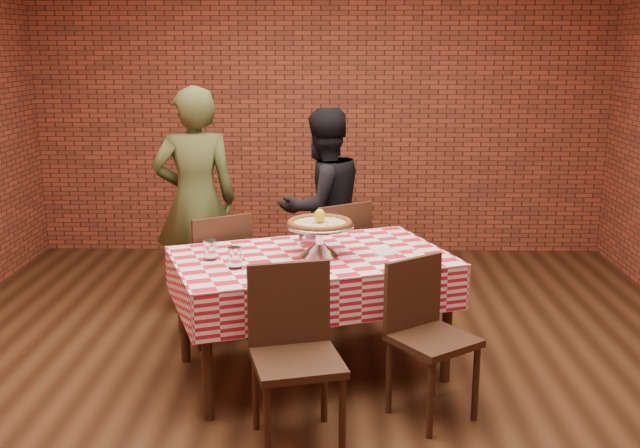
{
  "coord_description": "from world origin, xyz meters",
  "views": [
    {
      "loc": [
        0.12,
        -4.08,
        2.0
      ],
      "look_at": [
        0.04,
        0.3,
        0.93
      ],
      "focal_mm": 41.17,
      "sensor_mm": 36.0,
      "label": 1
    }
  ],
  "objects_px": {
    "chair_near_left": "(297,361)",
    "diner_olive": "(196,201)",
    "pizza_stand": "(320,240)",
    "chair_far_left": "(213,275)",
    "diner_black": "(322,207)",
    "pizza": "(320,224)",
    "table": "(311,315)",
    "chair_far_right": "(330,261)",
    "water_glass_left": "(235,258)",
    "condiment_caddy": "(307,232)",
    "chair_near_right": "(433,343)",
    "water_glass_right": "(210,250)"
  },
  "relations": [
    {
      "from": "chair_near_left",
      "to": "diner_olive",
      "type": "xyz_separation_m",
      "value": [
        -0.86,
        1.96,
        0.4
      ]
    },
    {
      "from": "pizza_stand",
      "to": "chair_far_left",
      "type": "height_order",
      "value": "pizza_stand"
    },
    {
      "from": "chair_far_left",
      "to": "diner_black",
      "type": "distance_m",
      "value": 1.1
    },
    {
      "from": "pizza",
      "to": "table",
      "type": "bearing_deg",
      "value": -172.3
    },
    {
      "from": "table",
      "to": "pizza_stand",
      "type": "distance_m",
      "value": 0.48
    },
    {
      "from": "pizza_stand",
      "to": "chair_far_right",
      "type": "xyz_separation_m",
      "value": [
        0.06,
        0.88,
        -0.39
      ]
    },
    {
      "from": "water_glass_left",
      "to": "chair_far_left",
      "type": "bearing_deg",
      "value": 108.19
    },
    {
      "from": "table",
      "to": "water_glass_left",
      "type": "relative_size",
      "value": 13.21
    },
    {
      "from": "condiment_caddy",
      "to": "chair_near_right",
      "type": "height_order",
      "value": "condiment_caddy"
    },
    {
      "from": "chair_near_left",
      "to": "diner_black",
      "type": "xyz_separation_m",
      "value": [
        0.09,
        2.16,
        0.31
      ]
    },
    {
      "from": "diner_olive",
      "to": "diner_black",
      "type": "xyz_separation_m",
      "value": [
        0.95,
        0.2,
        -0.09
      ]
    },
    {
      "from": "chair_near_right",
      "to": "chair_far_left",
      "type": "bearing_deg",
      "value": 104.9
    },
    {
      "from": "chair_near_right",
      "to": "chair_far_right",
      "type": "bearing_deg",
      "value": 75.62
    },
    {
      "from": "chair_near_left",
      "to": "chair_far_right",
      "type": "xyz_separation_m",
      "value": [
        0.16,
        1.75,
        0.0
      ]
    },
    {
      "from": "chair_far_right",
      "to": "water_glass_right",
      "type": "bearing_deg",
      "value": 21.87
    },
    {
      "from": "chair_near_right",
      "to": "water_glass_right",
      "type": "bearing_deg",
      "value": 124.53
    },
    {
      "from": "chair_near_right",
      "to": "diner_black",
      "type": "xyz_separation_m",
      "value": [
        -0.63,
        1.87,
        0.33
      ]
    },
    {
      "from": "chair_near_left",
      "to": "chair_near_right",
      "type": "bearing_deg",
      "value": 7.47
    },
    {
      "from": "condiment_caddy",
      "to": "pizza",
      "type": "bearing_deg",
      "value": -77.09
    },
    {
      "from": "table",
      "to": "chair_far_right",
      "type": "height_order",
      "value": "chair_far_right"
    },
    {
      "from": "condiment_caddy",
      "to": "diner_olive",
      "type": "height_order",
      "value": "diner_olive"
    },
    {
      "from": "chair_far_right",
      "to": "diner_olive",
      "type": "bearing_deg",
      "value": -44.86
    },
    {
      "from": "condiment_caddy",
      "to": "chair_far_right",
      "type": "relative_size",
      "value": 0.16
    },
    {
      "from": "chair_near_right",
      "to": "diner_black",
      "type": "relative_size",
      "value": 0.57
    },
    {
      "from": "chair_far_left",
      "to": "diner_black",
      "type": "xyz_separation_m",
      "value": [
        0.75,
        0.74,
        0.32
      ]
    },
    {
      "from": "water_glass_right",
      "to": "chair_near_left",
      "type": "relative_size",
      "value": 0.13
    },
    {
      "from": "pizza",
      "to": "chair_near_right",
      "type": "height_order",
      "value": "pizza"
    },
    {
      "from": "water_glass_left",
      "to": "chair_near_left",
      "type": "distance_m",
      "value": 0.79
    },
    {
      "from": "table",
      "to": "diner_black",
      "type": "height_order",
      "value": "diner_black"
    },
    {
      "from": "table",
      "to": "water_glass_left",
      "type": "xyz_separation_m",
      "value": [
        -0.43,
        -0.27,
        0.44
      ]
    },
    {
      "from": "diner_black",
      "to": "chair_far_left",
      "type": "bearing_deg",
      "value": 9.27
    },
    {
      "from": "pizza_stand",
      "to": "chair_far_right",
      "type": "bearing_deg",
      "value": 86.15
    },
    {
      "from": "chair_far_right",
      "to": "diner_black",
      "type": "relative_size",
      "value": 0.6
    },
    {
      "from": "table",
      "to": "diner_black",
      "type": "distance_m",
      "value": 1.36
    },
    {
      "from": "pizza_stand",
      "to": "diner_olive",
      "type": "distance_m",
      "value": 1.45
    },
    {
      "from": "water_glass_right",
      "to": "chair_near_right",
      "type": "xyz_separation_m",
      "value": [
        1.27,
        -0.46,
        -0.38
      ]
    },
    {
      "from": "chair_near_right",
      "to": "chair_far_left",
      "type": "relative_size",
      "value": 0.96
    },
    {
      "from": "pizza_stand",
      "to": "chair_near_right",
      "type": "xyz_separation_m",
      "value": [
        0.63,
        -0.58,
        -0.42
      ]
    },
    {
      "from": "table",
      "to": "diner_olive",
      "type": "height_order",
      "value": "diner_olive"
    },
    {
      "from": "water_glass_left",
      "to": "chair_far_left",
      "type": "height_order",
      "value": "chair_far_left"
    },
    {
      "from": "pizza",
      "to": "diner_olive",
      "type": "relative_size",
      "value": 0.23
    },
    {
      "from": "pizza",
      "to": "diner_olive",
      "type": "xyz_separation_m",
      "value": [
        -0.95,
        1.09,
        -0.09
      ]
    },
    {
      "from": "condiment_caddy",
      "to": "chair_near_left",
      "type": "distance_m",
      "value": 1.21
    },
    {
      "from": "table",
      "to": "condiment_caddy",
      "type": "bearing_deg",
      "value": 96.96
    },
    {
      "from": "pizza",
      "to": "chair_far_right",
      "type": "xyz_separation_m",
      "value": [
        0.06,
        0.88,
        -0.49
      ]
    },
    {
      "from": "table",
      "to": "chair_far_right",
      "type": "distance_m",
      "value": 0.89
    },
    {
      "from": "diner_black",
      "to": "chair_near_right",
      "type": "bearing_deg",
      "value": 73.37
    },
    {
      "from": "pizza",
      "to": "chair_far_left",
      "type": "relative_size",
      "value": 0.43
    },
    {
      "from": "water_glass_right",
      "to": "chair_far_left",
      "type": "xyz_separation_m",
      "value": [
        -0.11,
        0.67,
        -0.37
      ]
    },
    {
      "from": "condiment_caddy",
      "to": "pizza_stand",
      "type": "bearing_deg",
      "value": -77.09
    }
  ]
}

